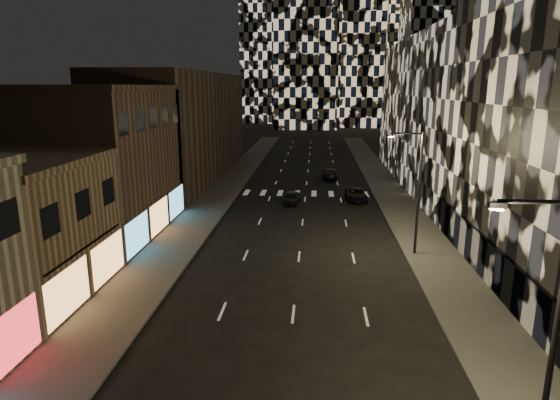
% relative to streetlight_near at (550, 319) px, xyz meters
% --- Properties ---
extents(sidewalk_left, '(4.00, 120.00, 0.15)m').
position_rel_streetlight_near_xyz_m(sidewalk_left, '(-18.35, 40.00, -5.28)').
color(sidewalk_left, '#47443F').
rests_on(sidewalk_left, ground).
extents(sidewalk_right, '(4.00, 120.00, 0.15)m').
position_rel_streetlight_near_xyz_m(sidewalk_right, '(1.65, 40.00, -5.28)').
color(sidewalk_right, '#47443F').
rests_on(sidewalk_right, ground).
extents(curb_left, '(0.20, 120.00, 0.15)m').
position_rel_streetlight_near_xyz_m(curb_left, '(-16.25, 40.00, -5.28)').
color(curb_left, '#4C4C47').
rests_on(curb_left, ground).
extents(curb_right, '(0.20, 120.00, 0.15)m').
position_rel_streetlight_near_xyz_m(curb_right, '(-0.45, 40.00, -5.28)').
color(curb_right, '#4C4C47').
rests_on(curb_right, ground).
extents(retail_tan, '(10.00, 10.00, 8.00)m').
position_rel_streetlight_near_xyz_m(retail_tan, '(-25.35, 11.00, -1.35)').
color(retail_tan, '#7C644A').
rests_on(retail_tan, ground).
extents(retail_brown, '(10.00, 15.00, 12.00)m').
position_rel_streetlight_near_xyz_m(retail_brown, '(-25.35, 23.50, 0.65)').
color(retail_brown, '#503C2D').
rests_on(retail_brown, ground).
extents(retail_filler_left, '(10.00, 40.00, 14.00)m').
position_rel_streetlight_near_xyz_m(retail_filler_left, '(-25.35, 50.00, 1.65)').
color(retail_filler_left, '#503C2D').
rests_on(retail_filler_left, ground).
extents(midrise_base, '(0.60, 25.00, 3.00)m').
position_rel_streetlight_near_xyz_m(midrise_base, '(3.95, 14.50, -3.85)').
color(midrise_base, '#383838').
rests_on(midrise_base, ground).
extents(midrise_filler_right, '(16.00, 40.00, 18.00)m').
position_rel_streetlight_near_xyz_m(midrise_filler_right, '(11.65, 47.00, 3.65)').
color(midrise_filler_right, '#232326').
rests_on(midrise_filler_right, ground).
extents(streetlight_near, '(2.55, 0.25, 9.00)m').
position_rel_streetlight_near_xyz_m(streetlight_near, '(0.00, 0.00, 0.00)').
color(streetlight_near, black).
rests_on(streetlight_near, sidewalk_right).
extents(streetlight_far, '(2.55, 0.25, 9.00)m').
position_rel_streetlight_near_xyz_m(streetlight_far, '(0.00, 20.00, 0.00)').
color(streetlight_far, black).
rests_on(streetlight_far, sidewalk_right).
extents(car_dark_midlane, '(1.98, 3.96, 1.29)m').
position_rel_streetlight_near_xyz_m(car_dark_midlane, '(-9.73, 35.03, -4.71)').
color(car_dark_midlane, black).
rests_on(car_dark_midlane, ground).
extents(car_dark_oncoming, '(2.04, 4.91, 1.42)m').
position_rel_streetlight_near_xyz_m(car_dark_oncoming, '(-5.23, 49.27, -4.64)').
color(car_dark_oncoming, black).
rests_on(car_dark_oncoming, ground).
extents(car_dark_rightlane, '(2.29, 4.76, 1.31)m').
position_rel_streetlight_near_xyz_m(car_dark_rightlane, '(-2.71, 36.97, -4.70)').
color(car_dark_rightlane, black).
rests_on(car_dark_rightlane, ground).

